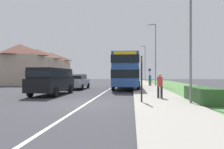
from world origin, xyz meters
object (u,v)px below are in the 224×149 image
pedestrian_walking_away (150,79)px  bus_stop_sign (142,76)px  double_decker_bus (127,70)px  parked_car_silver (77,81)px  street_lamp_near (189,14)px  cycle_route_sign (150,76)px  pedestrian_at_stop (160,84)px  parked_van_black (52,79)px  street_lamp_mid (155,51)px  street_lamp_far (145,61)px

pedestrian_walking_away → bus_stop_sign: size_ratio=0.64×
pedestrian_walking_away → bus_stop_sign: bus_stop_sign is taller
double_decker_bus → parked_car_silver: bearing=-166.3°
street_lamp_near → bus_stop_sign: bearing=177.4°
cycle_route_sign → street_lamp_near: bearing=-89.0°
street_lamp_near → pedestrian_at_stop: bearing=121.3°
double_decker_bus → bus_stop_sign: (1.14, -11.31, -0.60)m
double_decker_bus → pedestrian_at_stop: 9.81m
double_decker_bus → parked_car_silver: (-5.37, -1.31, -1.23)m
parked_van_black → pedestrian_at_stop: (7.97, -2.17, -0.27)m
street_lamp_near → street_lamp_mid: (0.01, 15.12, -0.09)m
cycle_route_sign → street_lamp_mid: 4.93m
parked_van_black → cycle_route_sign: bearing=59.0°
bus_stop_sign → cycle_route_sign: size_ratio=1.03×
pedestrian_at_stop → pedestrian_walking_away: 13.89m
parked_van_black → street_lamp_far: size_ratio=0.66×
double_decker_bus → pedestrian_at_stop: bearing=-76.0°
parked_car_silver → street_lamp_near: bearing=-48.5°
bus_stop_sign → street_lamp_far: size_ratio=0.34×
street_lamp_far → street_lamp_mid: bearing=-89.0°
parked_van_black → double_decker_bus: bearing=52.4°
street_lamp_near → street_lamp_far: size_ratio=1.08×
double_decker_bus → street_lamp_mid: 5.73m
parked_van_black → cycle_route_sign: size_ratio=2.02×
street_lamp_near → street_lamp_mid: size_ratio=1.02×
street_lamp_mid → double_decker_bus: bearing=-134.0°
pedestrian_at_stop → street_lamp_far: (0.92, 29.35, 3.44)m
street_lamp_far → pedestrian_at_stop: bearing=-91.8°
pedestrian_at_stop → pedestrian_walking_away: bearing=87.3°
cycle_route_sign → street_lamp_mid: (0.33, -3.72, 3.22)m
parked_van_black → pedestrian_at_stop: parked_van_black is taller
pedestrian_at_stop → street_lamp_near: bearing=-58.7°
street_lamp_near → parked_van_black: bearing=155.7°
double_decker_bus → street_lamp_near: 12.24m
pedestrian_walking_away → street_lamp_mid: bearing=-52.1°
pedestrian_walking_away → street_lamp_far: bearing=89.0°
pedestrian_at_stop → street_lamp_near: street_lamp_near is taller
pedestrian_at_stop → street_lamp_far: 29.57m
double_decker_bus → parked_van_black: (-5.61, -7.28, -0.89)m
pedestrian_walking_away → cycle_route_sign: 3.04m
pedestrian_at_stop → bus_stop_sign: size_ratio=0.64×
cycle_route_sign → pedestrian_walking_away: bearing=-94.3°
pedestrian_at_stop → parked_van_black: bearing=164.8°
pedestrian_at_stop → street_lamp_mid: bearing=84.7°
pedestrian_walking_away → street_lamp_near: bearing=-88.0°
parked_car_silver → pedestrian_at_stop: size_ratio=2.63×
parked_car_silver → street_lamp_near: size_ratio=0.53×
pedestrian_walking_away → street_lamp_mid: size_ratio=0.20×
street_lamp_far → bus_stop_sign: bearing=-93.9°
pedestrian_at_stop → cycle_route_sign: cycle_route_sign is taller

